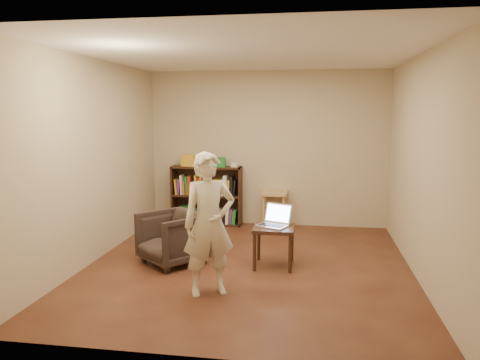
% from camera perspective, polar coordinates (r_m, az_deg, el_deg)
% --- Properties ---
extents(floor, '(4.50, 4.50, 0.00)m').
position_cam_1_polar(floor, '(5.98, 1.01, -10.42)').
color(floor, '#3F1D14').
rests_on(floor, ground).
extents(ceiling, '(4.50, 4.50, 0.00)m').
position_cam_1_polar(ceiling, '(5.70, 1.08, 15.14)').
color(ceiling, white).
rests_on(ceiling, wall_back).
extents(wall_back, '(4.00, 0.00, 4.00)m').
position_cam_1_polar(wall_back, '(7.92, 3.31, 3.82)').
color(wall_back, '#B9AE8C').
rests_on(wall_back, floor).
extents(wall_left, '(0.00, 4.50, 4.50)m').
position_cam_1_polar(wall_left, '(6.30, -17.31, 2.27)').
color(wall_left, '#B9AE8C').
rests_on(wall_left, floor).
extents(wall_right, '(0.00, 4.50, 4.50)m').
position_cam_1_polar(wall_right, '(5.77, 21.11, 1.56)').
color(wall_right, '#B9AE8C').
rests_on(wall_right, floor).
extents(bookshelf, '(1.20, 0.30, 1.00)m').
position_cam_1_polar(bookshelf, '(8.05, -4.06, -2.30)').
color(bookshelf, black).
rests_on(bookshelf, floor).
extents(box_yellow, '(0.26, 0.21, 0.19)m').
position_cam_1_polar(box_yellow, '(8.03, -6.22, 2.39)').
color(box_yellow, yellow).
rests_on(box_yellow, bookshelf).
extents(red_cloth, '(0.30, 0.24, 0.09)m').
position_cam_1_polar(red_cloth, '(7.95, -4.37, 1.97)').
color(red_cloth, maroon).
rests_on(red_cloth, bookshelf).
extents(box_green, '(0.17, 0.17, 0.16)m').
position_cam_1_polar(box_green, '(7.87, -2.39, 2.17)').
color(box_green, '#207B30').
rests_on(box_green, bookshelf).
extents(box_white, '(0.11, 0.11, 0.07)m').
position_cam_1_polar(box_white, '(7.86, -0.67, 1.86)').
color(box_white, white).
rests_on(box_white, bookshelf).
extents(stool, '(0.42, 0.42, 0.60)m').
position_cam_1_polar(stool, '(7.80, 4.22, -2.29)').
color(stool, tan).
rests_on(stool, floor).
extents(armchair, '(1.01, 1.01, 0.66)m').
position_cam_1_polar(armchair, '(6.07, -8.24, -6.99)').
color(armchair, '#322621').
rests_on(armchair, floor).
extents(side_table, '(0.50, 0.50, 0.51)m').
position_cam_1_polar(side_table, '(5.87, 4.16, -6.51)').
color(side_table, black).
rests_on(side_table, floor).
extents(laptop, '(0.46, 0.45, 0.26)m').
position_cam_1_polar(laptop, '(5.89, 4.20, -5.00)').
color(laptop, silver).
rests_on(laptop, side_table).
extents(person, '(0.66, 0.57, 1.51)m').
position_cam_1_polar(person, '(4.93, -3.80, -5.39)').
color(person, beige).
rests_on(person, floor).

